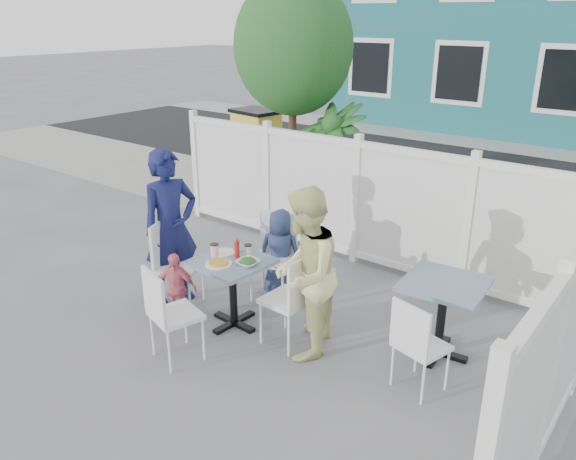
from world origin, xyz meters
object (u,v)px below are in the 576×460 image
Objects in this scene: chair_back at (275,249)px; chair_near at (167,309)px; main_table at (232,275)px; woman at (304,274)px; boy at (280,253)px; spare_table at (443,299)px; man at (171,228)px; toddler at (176,288)px; chair_right at (294,294)px; utility_cabinet at (257,153)px; chair_left at (172,258)px.

chair_back is 1.03× the size of chair_near.
main_table is 0.45× the size of woman.
chair_back is 0.95× the size of boy.
man is (-2.81, -0.79, 0.28)m from spare_table.
chair_right is at bearing -7.95° from toddler.
chair_right is 0.55× the size of man.
main_table is 0.95m from man.
toddler is (2.39, -4.07, -0.32)m from utility_cabinet.
chair_right is 0.94× the size of boy.
chair_near is at bearing -72.63° from toddler.
man is (-1.62, -0.07, 0.31)m from chair_right.
utility_cabinet is 1.52× the size of chair_near.
spare_table is 0.84× the size of chair_near.
woman reaches higher than utility_cabinet.
main_table is at bearing 73.61° from boy.
man reaches higher than chair_right.
chair_near is 1.20× the size of toddler.
chair_left is 0.57× the size of man.
chair_left is 1.05× the size of chair_near.
utility_cabinet is 1.81× the size of spare_table.
chair_right is 1.18m from chair_near.
chair_near is at bearing 22.33° from chair_left.
chair_near is (-0.02, -0.84, -0.02)m from main_table.
toddler is (-2.42, -1.11, -0.20)m from spare_table.
boy is at bearing 117.30° from chair_left.
chair_left is at bearing -52.67° from utility_cabinet.
chair_near reaches higher than spare_table.
spare_table is at bearing 22.44° from main_table.
woman is at bearing -74.19° from man.
chair_near is 0.54× the size of man.
man is at bearing -164.34° from spare_table.
main_table is 0.80m from chair_back.
utility_cabinet is at bearing -63.71° from chair_back.
chair_back is 1.21m from toddler.
chair_near reaches higher than main_table.
woman is at bearing -10.71° from toddler.
man is at bearing 24.92° from boy.
spare_table is (4.81, -2.95, -0.12)m from utility_cabinet.
toddler is (-1.23, -0.40, -0.17)m from chair_right.
chair_near is at bearing -49.17° from utility_cabinet.
boy is (-0.92, 0.80, -0.31)m from woman.
chair_near is at bearing 143.00° from chair_right.
chair_back is at bearing 108.25° from chair_near.
utility_cabinet is 1.48× the size of chair_right.
chair_left is 0.33m from man.
toddler is (-0.46, -1.17, -0.12)m from boy.
utility_cabinet is 1.81× the size of toddler.
boy is (0.75, 0.94, -0.06)m from chair_left.
main_table is 0.93× the size of spare_table.
spare_table is 1.97m from boy.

